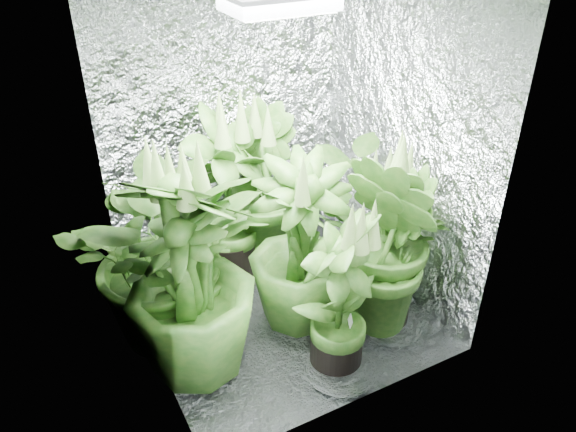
% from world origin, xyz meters
% --- Properties ---
extents(ground, '(1.60, 1.60, 0.00)m').
position_xyz_m(ground, '(0.00, 0.00, 0.00)').
color(ground, silver).
rests_on(ground, ground).
extents(walls, '(1.62, 1.62, 2.00)m').
position_xyz_m(walls, '(0.00, 0.00, 1.00)').
color(walls, silver).
rests_on(walls, ground).
extents(grow_lamp, '(0.50, 0.30, 0.22)m').
position_xyz_m(grow_lamp, '(0.00, 0.00, 1.83)').
color(grow_lamp, gray).
rests_on(grow_lamp, ceiling).
extents(plant_a, '(1.18, 1.18, 1.23)m').
position_xyz_m(plant_a, '(-0.64, 0.12, 0.59)').
color(plant_a, black).
rests_on(plant_a, ground).
extents(plant_b, '(0.79, 0.79, 1.25)m').
position_xyz_m(plant_b, '(-0.12, 0.49, 0.58)').
color(plant_b, black).
rests_on(plant_b, ground).
extents(plant_c, '(0.63, 0.63, 1.17)m').
position_xyz_m(plant_c, '(0.14, 0.59, 0.54)').
color(plant_c, black).
rests_on(plant_c, ground).
extents(plant_d, '(0.95, 0.95, 1.31)m').
position_xyz_m(plant_d, '(-0.62, -0.20, 0.61)').
color(plant_d, black).
rests_on(plant_d, ground).
extents(plant_e, '(0.94, 0.94, 1.04)m').
position_xyz_m(plant_e, '(0.63, -0.13, 0.49)').
color(plant_e, black).
rests_on(plant_e, ground).
extents(plant_f, '(0.72, 0.72, 1.06)m').
position_xyz_m(plant_f, '(0.06, -0.53, 0.49)').
color(plant_f, black).
rests_on(plant_f, ground).
extents(plant_g, '(0.73, 0.73, 1.24)m').
position_xyz_m(plant_g, '(0.49, -0.37, 0.58)').
color(plant_g, black).
rests_on(plant_g, ground).
extents(plant_h, '(0.77, 0.77, 1.13)m').
position_xyz_m(plant_h, '(0.06, -0.11, 0.53)').
color(plant_h, black).
rests_on(plant_h, ground).
extents(circulation_fan, '(0.18, 0.33, 0.38)m').
position_xyz_m(circulation_fan, '(0.59, 0.51, 0.16)').
color(circulation_fan, black).
rests_on(circulation_fan, ground).
extents(plant_label, '(0.05, 0.05, 0.08)m').
position_xyz_m(plant_label, '(0.12, -0.56, 0.30)').
color(plant_label, white).
rests_on(plant_label, plant_f).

